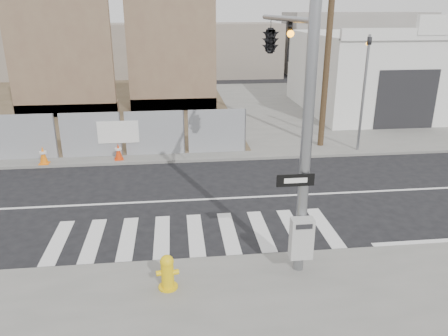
{
  "coord_description": "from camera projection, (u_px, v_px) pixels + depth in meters",
  "views": [
    {
      "loc": [
        -0.48,
        -14.12,
        6.38
      ],
      "look_at": [
        1.07,
        -0.65,
        1.4
      ],
      "focal_mm": 35.0,
      "sensor_mm": 36.0,
      "label": 1
    }
  ],
  "objects": [
    {
      "name": "traffic_cone_c",
      "position": [
        43.0,
        155.0,
        18.52
      ],
      "size": [
        0.41,
        0.41,
        0.79
      ],
      "rotation": [
        0.0,
        0.0,
        -0.0
      ],
      "color": "orange",
      "rests_on": "sidewalk_far"
    },
    {
      "name": "ground",
      "position": [
        192.0,
        200.0,
        15.41
      ],
      "size": [
        100.0,
        100.0,
        0.0
      ],
      "primitive_type": "plane",
      "color": "black",
      "rests_on": "ground"
    },
    {
      "name": "sidewalk_far",
      "position": [
        182.0,
        111.0,
        28.45
      ],
      "size": [
        50.0,
        20.0,
        0.12
      ],
      "primitive_type": "cube",
      "color": "slate",
      "rests_on": "ground"
    },
    {
      "name": "concrete_wall_right",
      "position": [
        172.0,
        59.0,
        27.33
      ],
      "size": [
        5.5,
        1.3,
        8.0
      ],
      "color": "brown",
      "rests_on": "sidewalk_far"
    },
    {
      "name": "concrete_wall_left",
      "position": [
        61.0,
        62.0,
        25.7
      ],
      "size": [
        6.0,
        1.3,
        8.0
      ],
      "color": "brown",
      "rests_on": "sidewalk_far"
    },
    {
      "name": "far_signal_pole",
      "position": [
        365.0,
        77.0,
        19.36
      ],
      "size": [
        0.16,
        0.2,
        5.6
      ],
      "color": "gray",
      "rests_on": "sidewalk_far"
    },
    {
      "name": "signal_pole",
      "position": [
        280.0,
        69.0,
        12.13
      ],
      "size": [
        0.96,
        5.87,
        7.0
      ],
      "color": "gray",
      "rests_on": "sidewalk_near"
    },
    {
      "name": "traffic_cone_d",
      "position": [
        118.0,
        152.0,
        19.06
      ],
      "size": [
        0.44,
        0.44,
        0.74
      ],
      "rotation": [
        0.0,
        0.0,
        0.18
      ],
      "color": "red",
      "rests_on": "sidewalk_far"
    },
    {
      "name": "auto_shop",
      "position": [
        399.0,
        71.0,
        28.14
      ],
      "size": [
        12.0,
        10.2,
        5.95
      ],
      "color": "silver",
      "rests_on": "sidewalk_far"
    },
    {
      "name": "fire_hydrant",
      "position": [
        167.0,
        272.0,
        10.24
      ],
      "size": [
        0.55,
        0.54,
        0.87
      ],
      "rotation": [
        0.0,
        0.0,
        0.2
      ],
      "color": "yellow",
      "rests_on": "sidewalk_near"
    },
    {
      "name": "utility_pole_right",
      "position": [
        329.0,
        36.0,
        19.45
      ],
      "size": [
        1.6,
        0.28,
        10.0
      ],
      "color": "#493822",
      "rests_on": "sidewalk_far"
    }
  ]
}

